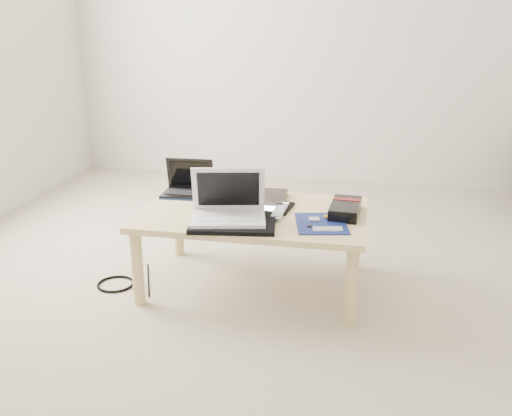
% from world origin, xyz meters
% --- Properties ---
extents(ground, '(4.00, 4.00, 0.00)m').
position_xyz_m(ground, '(0.00, 0.00, 0.00)').
color(ground, '#BBAD98').
rests_on(ground, ground).
extents(coffee_table, '(1.10, 0.70, 0.40)m').
position_xyz_m(coffee_table, '(-0.09, -0.02, 0.35)').
color(coffee_table, '#E2CA88').
rests_on(coffee_table, ground).
extents(book, '(0.31, 0.26, 0.03)m').
position_xyz_m(book, '(-0.11, 0.16, 0.42)').
color(book, black).
rests_on(book, coffee_table).
extents(netbook, '(0.26, 0.20, 0.19)m').
position_xyz_m(netbook, '(-0.49, 0.19, 0.44)').
color(netbook, black).
rests_on(netbook, coffee_table).
extents(tablet, '(0.27, 0.22, 0.01)m').
position_xyz_m(tablet, '(-0.04, 0.04, 0.41)').
color(tablet, black).
rests_on(tablet, coffee_table).
extents(remote, '(0.06, 0.25, 0.02)m').
position_xyz_m(remote, '(0.04, -0.04, 0.41)').
color(remote, '#B7B7BC').
rests_on(remote, coffee_table).
extents(neoprene_sleeve, '(0.42, 0.33, 0.02)m').
position_xyz_m(neoprene_sleeve, '(-0.15, -0.23, 0.41)').
color(neoprene_sleeve, black).
rests_on(neoprene_sleeve, coffee_table).
extents(white_laptop, '(0.38, 0.31, 0.24)m').
position_xyz_m(white_laptop, '(-0.18, -0.19, 0.47)').
color(white_laptop, white).
rests_on(white_laptop, neoprene_sleeve).
extents(motherboard, '(0.28, 0.32, 0.01)m').
position_xyz_m(motherboard, '(0.25, -0.14, 0.40)').
color(motherboard, '#0D1353').
rests_on(motherboard, coffee_table).
extents(gpu_box, '(0.15, 0.28, 0.06)m').
position_xyz_m(gpu_box, '(0.35, 0.02, 0.43)').
color(gpu_box, black).
rests_on(gpu_box, coffee_table).
extents(cable_coil, '(0.11, 0.11, 0.01)m').
position_xyz_m(cable_coil, '(-0.24, -0.10, 0.41)').
color(cable_coil, black).
rests_on(cable_coil, coffee_table).
extents(floor_cable_coil, '(0.20, 0.20, 0.01)m').
position_xyz_m(floor_cable_coil, '(-0.79, -0.17, 0.01)').
color(floor_cable_coil, black).
rests_on(floor_cable_coil, ground).
extents(floor_cable_trail, '(0.15, 0.36, 0.01)m').
position_xyz_m(floor_cable_trail, '(-0.64, -0.08, 0.00)').
color(floor_cable_trail, black).
rests_on(floor_cable_trail, ground).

